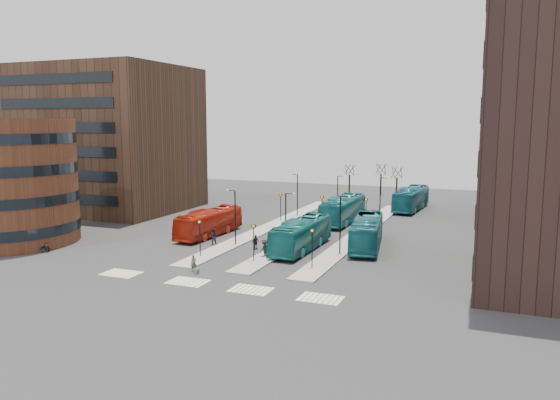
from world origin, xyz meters
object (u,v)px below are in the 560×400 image
at_px(teal_bus_d, 411,199).
at_px(commuter_b, 256,242).
at_px(red_bus, 209,223).
at_px(bicycle_mid, 44,247).
at_px(teal_bus_b, 343,210).
at_px(commuter_a, 213,236).
at_px(traveller, 194,263).
at_px(suitcase, 197,271).
at_px(commuter_c, 264,248).
at_px(bicycle_near, 41,248).
at_px(teal_bus_c, 367,232).
at_px(bicycle_far, 41,248).
at_px(teal_bus_a, 301,235).

xyz_separation_m(teal_bus_d, commuter_b, (-11.52, -33.20, -0.99)).
height_order(red_bus, bicycle_mid, red_bus).
relative_size(red_bus, commuter_b, 7.28).
relative_size(teal_bus_b, commuter_a, 7.02).
height_order(red_bus, teal_bus_b, teal_bus_b).
distance_m(traveller, bicycle_mid, 18.80).
distance_m(suitcase, traveller, 1.09).
height_order(commuter_c, bicycle_near, commuter_c).
bearing_deg(teal_bus_c, bicycle_mid, -163.92).
xyz_separation_m(teal_bus_c, bicycle_far, (-31.36, -15.02, -1.30)).
height_order(commuter_b, bicycle_near, commuter_b).
height_order(teal_bus_b, bicycle_far, teal_bus_b).
distance_m(teal_bus_b, bicycle_near, 37.88).
xyz_separation_m(traveller, commuter_a, (-3.69, 10.46, 0.16)).
relative_size(teal_bus_a, teal_bus_d, 0.95).
bearing_deg(bicycle_near, suitcase, -100.58).
bearing_deg(red_bus, teal_bus_a, -9.51).
bearing_deg(traveller, bicycle_far, 139.99).
distance_m(teal_bus_b, commuter_c, 21.68).
xyz_separation_m(teal_bus_a, teal_bus_b, (-0.15, 17.15, 0.12)).
xyz_separation_m(red_bus, teal_bus_d, (19.62, 28.82, 0.18)).
distance_m(traveller, bicycle_near, 18.79).
bearing_deg(traveller, bicycle_mid, 138.82).
height_order(teal_bus_a, bicycle_near, teal_bus_a).
height_order(teal_bus_a, commuter_c, teal_bus_a).
bearing_deg(suitcase, traveller, 141.14).
bearing_deg(teal_bus_a, commuter_a, -172.20).
relative_size(teal_bus_d, traveller, 8.35).
bearing_deg(red_bus, suitcase, -61.91).
height_order(teal_bus_b, traveller, teal_bus_b).
xyz_separation_m(teal_bus_b, commuter_c, (-2.28, -21.55, -0.89)).
bearing_deg(bicycle_far, teal_bus_c, -74.53).
bearing_deg(suitcase, teal_bus_c, 59.45).
height_order(teal_bus_d, commuter_c, teal_bus_d).
bearing_deg(commuter_a, suitcase, 93.04).
bearing_deg(teal_bus_a, teal_bus_d, 78.84).
height_order(red_bus, bicycle_near, red_bus).
bearing_deg(teal_bus_a, commuter_c, -117.93).
xyz_separation_m(teal_bus_d, bicycle_far, (-31.96, -42.89, -1.37)).
height_order(teal_bus_c, traveller, teal_bus_c).
bearing_deg(commuter_b, teal_bus_c, -41.51).
bearing_deg(bicycle_near, traveller, -98.62).
height_order(suitcase, commuter_b, commuter_b).
relative_size(traveller, bicycle_mid, 0.91).
bearing_deg(teal_bus_d, traveller, -102.84).
relative_size(bicycle_mid, bicycle_far, 1.06).
height_order(teal_bus_b, commuter_b, teal_bus_b).
distance_m(teal_bus_c, commuter_c, 11.92).
bearing_deg(commuter_a, bicycle_far, 15.30).
distance_m(teal_bus_b, traveller, 29.49).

